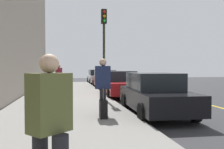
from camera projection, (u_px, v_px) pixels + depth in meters
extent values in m
plane|color=#333335|center=(127.00, 99.00, 13.27)|extent=(56.00, 56.00, 0.00)
cube|color=gray|center=(65.00, 99.00, 12.66)|extent=(28.00, 4.60, 0.15)
cube|color=gold|center=(181.00, 97.00, 13.86)|extent=(28.00, 0.14, 0.01)
cylinder|color=black|center=(107.00, 82.00, 24.35)|extent=(0.64, 0.22, 0.64)
cylinder|color=black|center=(91.00, 82.00, 24.03)|extent=(0.64, 0.22, 0.64)
cylinder|color=black|center=(103.00, 80.00, 26.91)|extent=(0.64, 0.22, 0.64)
cylinder|color=black|center=(88.00, 80.00, 26.59)|extent=(0.64, 0.22, 0.64)
cube|color=white|center=(97.00, 78.00, 25.46)|extent=(4.22, 1.83, 0.64)
cube|color=black|center=(97.00, 72.00, 25.65)|extent=(2.20, 1.61, 0.60)
cylinder|color=black|center=(118.00, 85.00, 19.23)|extent=(0.64, 0.23, 0.64)
cylinder|color=black|center=(97.00, 85.00, 18.95)|extent=(0.64, 0.23, 0.64)
cylinder|color=black|center=(112.00, 83.00, 21.75)|extent=(0.64, 0.23, 0.64)
cylinder|color=black|center=(94.00, 83.00, 21.47)|extent=(0.64, 0.23, 0.64)
cube|color=maroon|center=(105.00, 81.00, 20.34)|extent=(4.15, 1.87, 0.64)
cube|color=black|center=(105.00, 74.00, 20.53)|extent=(2.17, 1.63, 0.60)
cylinder|color=black|center=(140.00, 93.00, 12.99)|extent=(0.65, 0.24, 0.64)
cylinder|color=black|center=(109.00, 94.00, 12.73)|extent=(0.65, 0.24, 0.64)
cylinder|color=black|center=(129.00, 89.00, 15.76)|extent=(0.65, 0.24, 0.64)
cylinder|color=black|center=(103.00, 89.00, 15.50)|extent=(0.65, 0.24, 0.64)
cube|color=maroon|center=(120.00, 87.00, 14.24)|extent=(4.58, 1.94, 0.64)
cube|color=black|center=(119.00, 76.00, 14.45)|extent=(2.40, 1.67, 0.60)
cylinder|color=black|center=(195.00, 112.00, 7.53)|extent=(0.65, 0.24, 0.64)
cylinder|color=black|center=(143.00, 113.00, 7.29)|extent=(0.65, 0.24, 0.64)
cylinder|color=black|center=(164.00, 100.00, 10.19)|extent=(0.65, 0.24, 0.64)
cylinder|color=black|center=(125.00, 101.00, 9.95)|extent=(0.65, 0.24, 0.64)
cube|color=black|center=(155.00, 98.00, 8.73)|extent=(4.40, 1.96, 0.64)
cube|color=black|center=(153.00, 81.00, 8.93)|extent=(2.31, 1.68, 0.60)
cylinder|color=black|center=(103.00, 101.00, 8.09)|extent=(0.20, 0.20, 0.87)
cylinder|color=black|center=(103.00, 103.00, 7.68)|extent=(0.20, 0.20, 0.87)
cube|color=#1E284C|center=(103.00, 77.00, 7.86)|extent=(0.39, 0.54, 0.74)
sphere|color=#D8AD8C|center=(103.00, 62.00, 7.85)|extent=(0.24, 0.24, 0.24)
cube|color=brown|center=(49.00, 103.00, 2.79)|extent=(0.52, 0.54, 0.68)
sphere|color=#D8AD8C|center=(49.00, 63.00, 2.78)|extent=(0.22, 0.22, 0.22)
cylinder|color=black|center=(62.00, 85.00, 15.50)|extent=(0.20, 0.20, 0.84)
cylinder|color=black|center=(56.00, 85.00, 15.53)|extent=(0.20, 0.20, 0.84)
cube|color=maroon|center=(59.00, 73.00, 15.49)|extent=(0.55, 0.43, 0.72)
sphere|color=#D8AD8C|center=(59.00, 66.00, 15.48)|extent=(0.23, 0.23, 0.23)
cylinder|color=#2D2D19|center=(104.00, 61.00, 12.04)|extent=(0.12, 0.12, 3.75)
cube|color=black|center=(104.00, 17.00, 11.97)|extent=(0.26, 0.26, 0.70)
sphere|color=red|center=(104.00, 12.00, 11.82)|extent=(0.14, 0.14, 0.14)
sphere|color=orange|center=(104.00, 16.00, 11.83)|extent=(0.14, 0.14, 0.14)
sphere|color=green|center=(104.00, 21.00, 11.83)|extent=(0.14, 0.14, 0.14)
cube|color=black|center=(103.00, 109.00, 7.40)|extent=(0.34, 0.22, 0.56)
cylinder|color=#4C4C4C|center=(103.00, 94.00, 7.39)|extent=(0.03, 0.03, 0.36)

